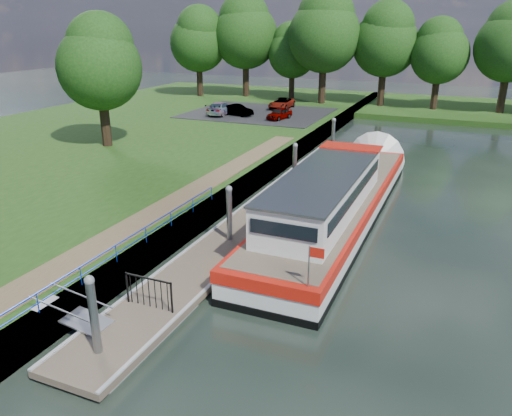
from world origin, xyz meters
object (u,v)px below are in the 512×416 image
at_px(pontoon, 267,211).
at_px(car_a, 279,114).
at_px(car_d, 282,103).
at_px(car_b, 237,110).
at_px(car_c, 221,108).
at_px(barge, 339,198).

bearing_deg(pontoon, car_a, 108.93).
xyz_separation_m(car_a, car_d, (-1.96, 5.97, 0.03)).
height_order(pontoon, car_d, car_d).
xyz_separation_m(car_b, car_d, (2.65, 5.71, 0.03)).
xyz_separation_m(car_b, car_c, (-1.82, -0.12, 0.09)).
distance_m(barge, car_c, 27.77).
distance_m(car_a, car_b, 4.62).
xyz_separation_m(pontoon, barge, (3.60, 1.07, 0.90)).
bearing_deg(car_a, car_b, -170.70).
bearing_deg(barge, car_b, 126.40).
height_order(car_c, car_d, car_c).
relative_size(car_a, car_c, 0.72).
xyz_separation_m(pontoon, car_b, (-12.27, 22.59, 1.20)).
xyz_separation_m(barge, car_b, (-15.87, 21.52, 0.30)).
bearing_deg(barge, car_c, 129.57).
height_order(pontoon, barge, barge).
bearing_deg(barge, car_a, 117.89).
bearing_deg(car_c, car_a, 174.63).
bearing_deg(car_c, pontoon, 117.89).
bearing_deg(pontoon, barge, 16.56).
bearing_deg(car_b, barge, -131.15).
bearing_deg(car_c, car_d, -131.65).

